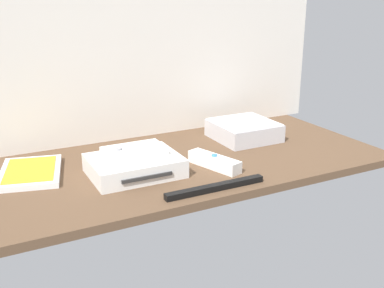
% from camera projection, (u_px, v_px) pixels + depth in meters
% --- Properties ---
extents(ground_plane, '(1.00, 0.48, 0.02)m').
position_uv_depth(ground_plane, '(192.00, 162.00, 1.22)').
color(ground_plane, brown).
rests_on(ground_plane, ground).
extents(back_wall, '(1.10, 0.01, 0.64)m').
position_uv_depth(back_wall, '(152.00, 26.00, 1.32)').
color(back_wall, silver).
rests_on(back_wall, ground).
extents(game_console, '(0.21, 0.17, 0.04)m').
position_uv_depth(game_console, '(135.00, 166.00, 1.11)').
color(game_console, white).
rests_on(game_console, ground_plane).
extents(mini_computer, '(0.17, 0.17, 0.05)m').
position_uv_depth(mini_computer, '(244.00, 130.00, 1.37)').
color(mini_computer, silver).
rests_on(mini_computer, ground_plane).
extents(game_case, '(0.18, 0.22, 0.02)m').
position_uv_depth(game_case, '(31.00, 172.00, 1.11)').
color(game_case, white).
rests_on(game_case, ground_plane).
extents(remote_wand, '(0.08, 0.15, 0.03)m').
position_uv_depth(remote_wand, '(214.00, 162.00, 1.15)').
color(remote_wand, white).
rests_on(remote_wand, ground_plane).
extents(remote_classic_pad, '(0.14, 0.08, 0.02)m').
position_uv_depth(remote_classic_pad, '(134.00, 151.00, 1.11)').
color(remote_classic_pad, white).
rests_on(remote_classic_pad, game_console).
extents(sensor_bar, '(0.24, 0.02, 0.01)m').
position_uv_depth(sensor_bar, '(215.00, 187.00, 1.02)').
color(sensor_bar, black).
rests_on(sensor_bar, ground_plane).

